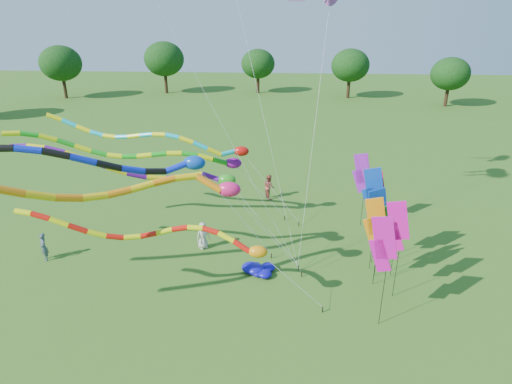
# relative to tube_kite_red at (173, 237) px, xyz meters

# --- Properties ---
(ground) EXTENTS (160.00, 160.00, 0.00)m
(ground) POSITION_rel_tube_kite_red_xyz_m (2.89, -0.84, -3.56)
(ground) COLOR #2D5C18
(ground) RESTS_ON ground
(tree_ring) EXTENTS (118.93, 118.39, 9.64)m
(tree_ring) POSITION_rel_tube_kite_red_xyz_m (2.22, -0.77, 1.98)
(tree_ring) COLOR #382314
(tree_ring) RESTS_ON ground
(tube_kite_red) EXTENTS (12.31, 1.40, 5.49)m
(tube_kite_red) POSITION_rel_tube_kite_red_xyz_m (0.00, 0.00, 0.00)
(tube_kite_red) COLOR black
(tube_kite_red) RESTS_ON ground
(tube_kite_orange) EXTENTS (14.81, 6.99, 8.11)m
(tube_kite_orange) POSITION_rel_tube_kite_red_xyz_m (-2.09, -0.72, 2.44)
(tube_kite_orange) COLOR black
(tube_kite_orange) RESTS_ON ground
(tube_kite_purple) EXTENTS (15.44, 1.48, 7.39)m
(tube_kite_purple) POSITION_rel_tube_kite_red_xyz_m (-2.73, 2.75, 2.05)
(tube_kite_purple) COLOR black
(tube_kite_purple) RESTS_ON ground
(tube_kite_blue) EXTENTS (16.02, 6.31, 8.36)m
(tube_kite_blue) POSITION_rel_tube_kite_red_xyz_m (-4.17, 0.79, 2.99)
(tube_kite_blue) COLOR black
(tube_kite_blue) RESTS_ON ground
(tube_kite_cyan) EXTENTS (14.30, 1.11, 7.36)m
(tube_kite_cyan) POSITION_rel_tube_kite_red_xyz_m (-2.00, 7.79, 1.86)
(tube_kite_cyan) COLOR black
(tube_kite_cyan) RESTS_ON ground
(tube_kite_green) EXTENTS (14.91, 3.19, 6.94)m
(tube_kite_green) POSITION_rel_tube_kite_red_xyz_m (-2.85, 7.47, 1.14)
(tube_kite_green) COLOR black
(tube_kite_green) RESTS_ON ground
(banner_pole_magenta_b) EXTENTS (1.15, 0.31, 4.84)m
(banner_pole_magenta_b) POSITION_rel_tube_kite_red_xyz_m (9.50, 1.50, 0.01)
(banner_pole_magenta_b) COLOR black
(banner_pole_magenta_b) RESTS_ON ground
(banner_pole_orange) EXTENTS (1.16, 0.19, 4.60)m
(banner_pole_orange) POSITION_rel_tube_kite_red_xyz_m (8.76, 2.36, -0.22)
(banner_pole_orange) COLOR black
(banner_pole_orange) RESTS_ON ground
(banner_pole_red) EXTENTS (1.16, 0.16, 5.11)m
(banner_pole_red) POSITION_rel_tube_kite_red_xyz_m (9.07, 4.36, 0.28)
(banner_pole_red) COLOR black
(banner_pole_red) RESTS_ON ground
(banner_pole_blue_a) EXTENTS (1.15, 0.35, 4.79)m
(banner_pole_blue_a) POSITION_rel_tube_kite_red_xyz_m (8.96, 2.98, -0.04)
(banner_pole_blue_a) COLOR black
(banner_pole_blue_a) RESTS_ON ground
(banner_pole_blue_b) EXTENTS (1.16, 0.23, 5.52)m
(banner_pole_blue_b) POSITION_rel_tube_kite_red_xyz_m (8.83, 3.74, 0.68)
(banner_pole_blue_b) COLOR black
(banner_pole_blue_b) RESTS_ON ground
(banner_pole_green) EXTENTS (1.13, 0.44, 4.07)m
(banner_pole_green) POSITION_rel_tube_kite_red_xyz_m (9.78, 3.06, -0.75)
(banner_pole_green) COLOR black
(banner_pole_green) RESTS_ON ground
(banner_pole_violet) EXTENTS (1.14, 0.39, 4.67)m
(banner_pole_violet) POSITION_rel_tube_kite_red_xyz_m (9.14, 8.59, -0.16)
(banner_pole_violet) COLOR black
(banner_pole_violet) RESTS_ON ground
(banner_pole_magenta_a) EXTENTS (1.12, 0.45, 5.04)m
(banner_pole_magenta_a) POSITION_rel_tube_kite_red_xyz_m (8.50, -0.47, 0.21)
(banner_pole_magenta_a) COLOR black
(banner_pole_magenta_a) RESTS_ON ground
(blue_nylon_heap) EXTENTS (1.40, 1.44, 0.44)m
(blue_nylon_heap) POSITION_rel_tube_kite_red_xyz_m (3.52, 3.02, -3.36)
(blue_nylon_heap) COLOR #0F0C9F
(blue_nylon_heap) RESTS_ON ground
(person_a) EXTENTS (0.91, 0.85, 1.56)m
(person_a) POSITION_rel_tube_kite_red_xyz_m (0.19, 5.19, -2.78)
(person_a) COLOR #B9B6A7
(person_a) RESTS_ON ground
(person_b) EXTENTS (0.64, 0.67, 1.55)m
(person_b) POSITION_rel_tube_kite_red_xyz_m (-7.95, 3.40, -2.79)
(person_b) COLOR #414E5B
(person_b) RESTS_ON ground
(person_c) EXTENTS (0.97, 1.06, 1.76)m
(person_c) POSITION_rel_tube_kite_red_xyz_m (3.56, 12.34, -2.68)
(person_c) COLOR #963E36
(person_c) RESTS_ON ground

